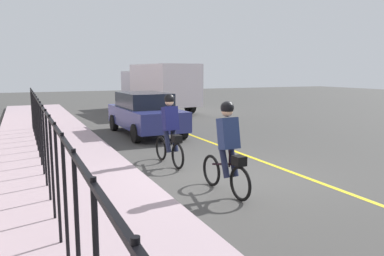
% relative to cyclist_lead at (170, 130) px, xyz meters
% --- Properties ---
extents(ground_plane, '(80.00, 80.00, 0.00)m').
position_rel_cyclist_lead_xyz_m(ground_plane, '(-1.63, -0.78, -0.91)').
color(ground_plane, '#403F3D').
extents(lane_line_centre, '(36.00, 0.12, 0.01)m').
position_rel_cyclist_lead_xyz_m(lane_line_centre, '(-1.63, -2.38, -0.91)').
color(lane_line_centre, yellow).
rests_on(lane_line_centre, ground).
extents(sidewalk, '(40.00, 3.20, 0.15)m').
position_rel_cyclist_lead_xyz_m(sidewalk, '(-1.63, 2.62, -0.84)').
color(sidewalk, '#A69099').
rests_on(sidewalk, ground).
extents(iron_fence, '(15.51, 0.04, 1.60)m').
position_rel_cyclist_lead_xyz_m(iron_fence, '(-0.63, 3.02, 0.30)').
color(iron_fence, black).
rests_on(iron_fence, sidewalk).
extents(cyclist_lead, '(1.71, 0.38, 1.83)m').
position_rel_cyclist_lead_xyz_m(cyclist_lead, '(0.00, 0.00, 0.00)').
color(cyclist_lead, black).
rests_on(cyclist_lead, ground).
extents(cyclist_follow, '(1.71, 0.38, 1.83)m').
position_rel_cyclist_lead_xyz_m(cyclist_follow, '(-2.60, -0.18, 0.00)').
color(cyclist_follow, black).
rests_on(cyclist_follow, ground).
extents(parked_sedan_rear, '(4.43, 1.99, 1.58)m').
position_rel_cyclist_lead_xyz_m(parked_sedan_rear, '(4.88, -0.87, -0.09)').
color(parked_sedan_rear, navy).
rests_on(parked_sedan_rear, ground).
extents(box_truck_background, '(6.89, 3.01, 2.78)m').
position_rel_cyclist_lead_xyz_m(box_truck_background, '(12.55, -4.14, 0.64)').
color(box_truck_background, silver).
rests_on(box_truck_background, ground).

